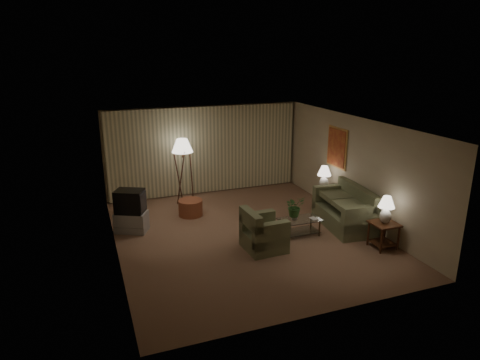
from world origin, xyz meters
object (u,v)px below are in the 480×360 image
sofa (344,211)px  floor_lamp (183,169)px  table_lamp_far (324,175)px  crt_tv (130,201)px  tv_cabinet (131,222)px  vase (294,217)px  side_table_far (323,196)px  ottoman (191,208)px  coffee_table (300,225)px  table_lamp_near (386,207)px  side_table_near (384,231)px  armchair (264,234)px

sofa → floor_lamp: bearing=-127.6°
table_lamp_far → crt_tv: bearing=176.6°
tv_cabinet → vase: vase is taller
side_table_far → tv_cabinet: (-5.20, 0.31, -0.14)m
table_lamp_far → floor_lamp: (-3.48, 1.98, -0.00)m
floor_lamp → vase: (1.89, -3.33, -0.48)m
sofa → side_table_far: bearing=179.7°
sofa → ottoman: bearing=-114.9°
sofa → side_table_far: sofa is taller
table_lamp_far → vase: bearing=-139.8°
coffee_table → ottoman: 3.06m
table_lamp_near → side_table_near: bearing=-63.4°
table_lamp_far → vase: (-1.60, -1.35, -0.49)m
sofa → tv_cabinet: (-5.05, 1.56, -0.16)m
side_table_far → armchair: bearing=-145.8°
side_table_far → tv_cabinet: bearing=176.6°
table_lamp_near → vase: (-1.60, 1.25, -0.47)m
side_table_near → floor_lamp: floor_lamp is taller
sofa → crt_tv: 5.30m
ottoman → vase: 2.97m
side_table_near → table_lamp_far: table_lamp_far is taller
coffee_table → floor_lamp: bearing=121.4°
coffee_table → ottoman: size_ratio=1.56×
tv_cabinet → crt_tv: size_ratio=1.10×
table_lamp_near → ottoman: size_ratio=0.98×
armchair → sofa: bearing=-81.3°
table_lamp_far → crt_tv: (-5.20, 0.31, -0.20)m
crt_tv → vase: 3.97m
tv_cabinet → ottoman: bearing=45.1°
side_table_far → table_lamp_far: table_lamp_far is taller
armchair → side_table_far: armchair is taller
tv_cabinet → side_table_near: bearing=-2.4°
side_table_far → table_lamp_near: table_lamp_near is taller
table_lamp_far → crt_tv: table_lamp_far is taller
vase → floor_lamp: bearing=119.5°
table_lamp_far → coffee_table: 2.10m
vase → crt_tv: bearing=155.3°
table_lamp_far → ottoman: bearing=166.8°
table_lamp_near → ottoman: bearing=136.1°
ottoman → table_lamp_near: bearing=-43.9°
table_lamp_far → coffee_table: table_lamp_far is taller
side_table_near → table_lamp_near: 0.56m
sofa → table_lamp_near: 1.47m
ottoman → side_table_near: bearing=-43.9°
side_table_far → side_table_near: bearing=-90.0°
armchair → table_lamp_far: 3.13m
floor_lamp → ottoman: 1.38m
sofa → ottoman: (-3.43, 2.09, -0.20)m
side_table_far → ottoman: bearing=166.8°
side_table_near → side_table_far: (-0.00, 2.60, -0.02)m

